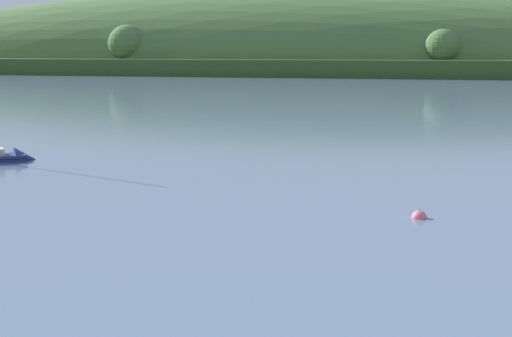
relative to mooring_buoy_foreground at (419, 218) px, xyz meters
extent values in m
cube|color=#314A21|center=(-24.37, 208.80, 2.72)|extent=(455.05, 80.56, 5.45)
ellipsoid|color=#476B38|center=(-88.28, 224.72, 0.00)|extent=(365.56, 90.99, 60.15)
sphere|color=#476B38|center=(-120.00, 193.92, 10.29)|extent=(13.85, 13.85, 13.85)
sphere|color=#476B38|center=(-13.55, 200.02, 9.38)|extent=(11.24, 11.24, 11.24)
cone|color=navy|center=(-31.67, 10.69, 0.03)|extent=(2.59, 2.61, 2.08)
sphere|color=#E06675|center=(0.00, 0.00, 0.00)|extent=(0.80, 0.80, 0.80)
cylinder|color=black|center=(0.00, 0.00, 0.44)|extent=(0.04, 0.04, 0.08)
camera|label=1|loc=(3.56, -37.88, 8.65)|focal=51.39mm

